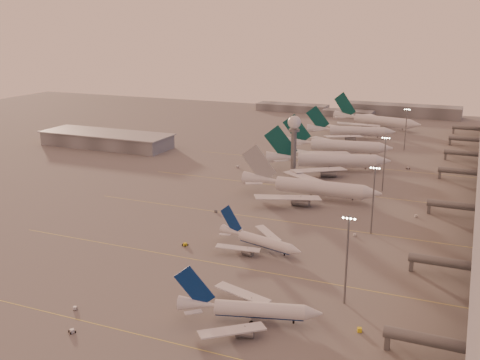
% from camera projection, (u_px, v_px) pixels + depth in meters
% --- Properties ---
extents(ground, '(700.00, 700.00, 0.00)m').
position_uv_depth(ground, '(157.00, 268.00, 172.22)').
color(ground, '#5F5C5C').
rests_on(ground, ground).
extents(taxiway_markings, '(180.00, 185.25, 0.02)m').
position_uv_depth(taxiway_markings, '(304.00, 223.00, 210.54)').
color(taxiway_markings, '#E5D851').
rests_on(taxiway_markings, ground).
extents(hangar, '(82.00, 27.00, 8.50)m').
position_uv_depth(hangar, '(107.00, 139.00, 340.31)').
color(hangar, slate).
rests_on(hangar, ground).
extents(radar_tower, '(6.40, 6.40, 31.10)m').
position_uv_depth(radar_tower, '(294.00, 133.00, 271.01)').
color(radar_tower, slate).
rests_on(radar_tower, ground).
extents(mast_a, '(3.60, 0.56, 25.00)m').
position_uv_depth(mast_a, '(347.00, 256.00, 146.66)').
color(mast_a, slate).
rests_on(mast_a, ground).
extents(mast_b, '(3.60, 0.56, 25.00)m').
position_uv_depth(mast_b, '(373.00, 197.00, 196.52)').
color(mast_b, slate).
rests_on(mast_b, ground).
extents(mast_c, '(3.60, 0.56, 25.00)m').
position_uv_depth(mast_c, '(384.00, 161.00, 247.14)').
color(mast_c, slate).
rests_on(mast_c, ground).
extents(mast_d, '(3.60, 0.56, 25.00)m').
position_uv_depth(mast_d, '(406.00, 127.00, 327.64)').
color(mast_d, slate).
rests_on(mast_d, ground).
extents(distant_horizon, '(165.00, 37.50, 9.00)m').
position_uv_depth(distant_horizon, '(367.00, 110.00, 458.29)').
color(distant_horizon, slate).
rests_on(distant_horizon, ground).
extents(narrowbody_near, '(36.40, 28.66, 14.55)m').
position_uv_depth(narrowbody_near, '(249.00, 312.00, 140.03)').
color(narrowbody_near, silver).
rests_on(narrowbody_near, ground).
extents(narrowbody_mid, '(32.23, 25.38, 12.87)m').
position_uv_depth(narrowbody_mid, '(260.00, 242.00, 185.17)').
color(narrowbody_mid, silver).
rests_on(narrowbody_mid, ground).
extents(widebody_white, '(61.56, 49.31, 21.65)m').
position_uv_depth(widebody_white, '(310.00, 190.00, 239.44)').
color(widebody_white, silver).
rests_on(widebody_white, ground).
extents(greentail_a, '(61.60, 48.96, 23.18)m').
position_uv_depth(greentail_a, '(328.00, 163.00, 283.95)').
color(greentail_a, silver).
rests_on(greentail_a, ground).
extents(greentail_b, '(62.17, 49.91, 22.64)m').
position_uv_depth(greentail_b, '(338.00, 148.00, 318.13)').
color(greentail_b, silver).
rests_on(greentail_b, ground).
extents(greentail_c, '(56.55, 45.15, 20.88)m').
position_uv_depth(greentail_c, '(351.00, 133.00, 363.92)').
color(greentail_c, silver).
rests_on(greentail_c, ground).
extents(greentail_d, '(64.91, 51.79, 24.03)m').
position_uv_depth(greentail_d, '(376.00, 123.00, 397.85)').
color(greentail_d, silver).
rests_on(greentail_d, ground).
extents(gsv_truck_a, '(4.91, 3.54, 1.88)m').
position_uv_depth(gsv_truck_a, '(76.00, 306.00, 146.64)').
color(gsv_truck_a, silver).
rests_on(gsv_truck_a, ground).
extents(gsv_tug_near, '(3.20, 3.73, 0.92)m').
position_uv_depth(gsv_tug_near, '(72.00, 331.00, 135.78)').
color(gsv_tug_near, silver).
rests_on(gsv_tug_near, ground).
extents(gsv_catering_a, '(5.62, 3.74, 4.24)m').
position_uv_depth(gsv_catering_a, '(361.00, 324.00, 135.77)').
color(gsv_catering_a, yellow).
rests_on(gsv_catering_a, ground).
extents(gsv_tug_mid, '(4.06, 3.22, 1.01)m').
position_uv_depth(gsv_tug_mid, '(185.00, 245.00, 188.74)').
color(gsv_tug_mid, yellow).
rests_on(gsv_tug_mid, ground).
extents(gsv_truck_b, '(5.07, 3.19, 1.93)m').
position_uv_depth(gsv_truck_b, '(356.00, 234.00, 197.06)').
color(gsv_truck_b, silver).
rests_on(gsv_truck_b, ground).
extents(gsv_truck_c, '(5.27, 4.40, 2.07)m').
position_uv_depth(gsv_truck_c, '(217.00, 210.00, 222.36)').
color(gsv_truck_c, '#5D6062').
rests_on(gsv_truck_c, ground).
extents(gsv_catering_b, '(4.84, 3.29, 3.64)m').
position_uv_depth(gsv_catering_b, '(417.00, 213.00, 216.47)').
color(gsv_catering_b, silver).
rests_on(gsv_catering_b, ground).
extents(gsv_truck_d, '(4.27, 6.39, 2.43)m').
position_uv_depth(gsv_truck_d, '(238.00, 165.00, 290.81)').
color(gsv_truck_d, silver).
rests_on(gsv_truck_d, ground).
extents(gsv_tug_hangar, '(4.21, 3.60, 1.03)m').
position_uv_depth(gsv_tug_hangar, '(408.00, 168.00, 288.05)').
color(gsv_tug_hangar, silver).
rests_on(gsv_tug_hangar, ground).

